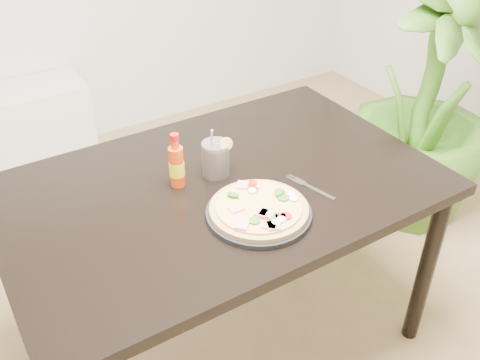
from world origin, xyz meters
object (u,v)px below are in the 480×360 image
plate (259,213)px  dining_table (221,203)px  fork (309,187)px  hot_sauce_bottle (177,165)px  cola_cup (216,159)px  pizza (260,208)px  houseplant (427,103)px

plate → dining_table: bearing=92.9°
dining_table → fork: size_ratio=7.50×
plate → hot_sauce_bottle: (-0.13, 0.27, 0.07)m
hot_sauce_bottle → cola_cup: bearing=-4.6°
cola_cup → plate: bearing=-91.0°
plate → fork: (0.22, 0.03, -0.01)m
pizza → cola_cup: size_ratio=1.64×
fork → dining_table: bearing=128.7°
fork → hot_sauce_bottle: bearing=131.9°
hot_sauce_bottle → houseplant: (1.38, 0.17, -0.21)m
dining_table → fork: bearing=-37.4°
dining_table → hot_sauce_bottle: size_ratio=7.52×
plate → pizza: pizza is taller
houseplant → plate: bearing=-160.7°
fork → houseplant: 1.12m
plate → hot_sauce_bottle: bearing=115.9°
hot_sauce_bottle → houseplant: houseplant is taller
houseplant → hot_sauce_bottle: bearing=-173.2°
hot_sauce_bottle → fork: hot_sauce_bottle is taller
fork → houseplant: size_ratio=0.15×
dining_table → houseplant: 1.28m
dining_table → houseplant: bearing=10.3°
pizza → fork: size_ratio=1.58×
plate → pizza: size_ratio=1.07×
dining_table → pizza: pizza is taller
dining_table → hot_sauce_bottle: bearing=152.5°
fork → cola_cup: bearing=119.4°
cola_cup → hot_sauce_bottle: bearing=175.4°
hot_sauce_bottle → pizza: bearing=-64.1°
pizza → fork: 0.22m
dining_table → cola_cup: (0.01, 0.05, 0.14)m
hot_sauce_bottle → dining_table: bearing=-27.5°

